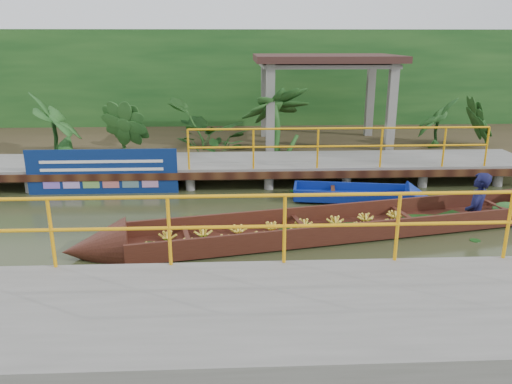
{
  "coord_description": "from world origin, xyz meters",
  "views": [
    {
      "loc": [
        0.1,
        -9.51,
        3.71
      ],
      "look_at": [
        0.57,
        0.5,
        0.6
      ],
      "focal_mm": 35.0,
      "sensor_mm": 36.0,
      "label": 1
    }
  ],
  "objects": [
    {
      "name": "vendor_boat",
      "position": [
        2.8,
        -0.28,
        0.26
      ],
      "size": [
        11.0,
        3.25,
        2.35
      ],
      "rotation": [
        0.0,
        0.0,
        0.2
      ],
      "color": "#35150E",
      "rests_on": "ground"
    },
    {
      "name": "tropical_plants",
      "position": [
        1.2,
        5.3,
        1.26
      ],
      "size": [
        14.3,
        1.3,
        1.63
      ],
      "color": "#154217",
      "rests_on": "ground"
    },
    {
      "name": "foliage_backdrop",
      "position": [
        0.0,
        10.0,
        2.0
      ],
      "size": [
        30.0,
        0.8,
        4.0
      ],
      "primitive_type": "cube",
      "color": "#154217",
      "rests_on": "ground"
    },
    {
      "name": "pavilion",
      "position": [
        3.0,
        6.3,
        2.82
      ],
      "size": [
        4.4,
        3.0,
        3.0
      ],
      "color": "slate",
      "rests_on": "ground"
    },
    {
      "name": "ground",
      "position": [
        0.0,
        0.0,
        0.0
      ],
      "size": [
        80.0,
        80.0,
        0.0
      ],
      "primitive_type": "plane",
      "color": "#293018",
      "rests_on": "ground"
    },
    {
      "name": "blue_banner",
      "position": [
        -3.12,
        2.48,
        0.56
      ],
      "size": [
        3.67,
        0.04,
        1.15
      ],
      "color": "navy",
      "rests_on": "ground"
    },
    {
      "name": "far_dock",
      "position": [
        0.02,
        3.43,
        0.48
      ],
      "size": [
        16.0,
        2.06,
        1.66
      ],
      "color": "slate",
      "rests_on": "ground"
    },
    {
      "name": "near_dock",
      "position": [
        1.0,
        -4.2,
        0.3
      ],
      "size": [
        18.0,
        2.4,
        1.73
      ],
      "color": "slate",
      "rests_on": "ground"
    },
    {
      "name": "moored_blue_boat",
      "position": [
        3.65,
        1.5,
        0.14
      ],
      "size": [
        3.27,
        1.32,
        0.76
      ],
      "rotation": [
        0.0,
        0.0,
        -0.17
      ],
      "color": "navy",
      "rests_on": "ground"
    },
    {
      "name": "land_strip",
      "position": [
        0.0,
        7.5,
        0.23
      ],
      "size": [
        30.0,
        8.0,
        0.45
      ],
      "primitive_type": "cube",
      "color": "#2E2717",
      "rests_on": "ground"
    }
  ]
}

